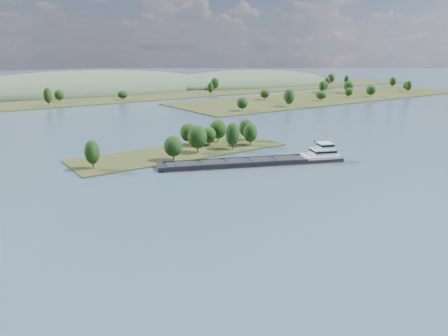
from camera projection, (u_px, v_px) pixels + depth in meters
ground at (267, 186)px, 151.50m from camera, size 1800.00×1800.00×0.00m
tree_island at (196, 142)px, 201.52m from camera, size 100.00×30.85×13.96m
right_bank at (331, 96)px, 420.23m from camera, size 320.00×90.00×15.76m
back_shoreline at (66, 102)px, 377.74m from camera, size 900.00×60.00×16.09m
hill_east at (247, 84)px, 571.40m from camera, size 260.00×140.00×36.00m
hill_west at (88, 91)px, 485.91m from camera, size 320.00×160.00×44.00m
cargo_barge at (265, 161)px, 180.28m from camera, size 75.23×37.55×10.48m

